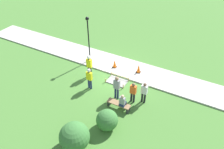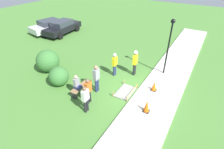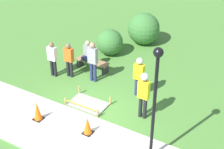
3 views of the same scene
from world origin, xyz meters
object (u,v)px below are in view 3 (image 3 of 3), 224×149
at_px(traffic_cone_near_patch, 37,111).
at_px(worker_supervisor, 144,91).
at_px(lamppost_near, 155,90).
at_px(worker_assistant, 139,74).
at_px(park_bench, 92,63).
at_px(bystander_in_white_shirt, 93,59).
at_px(person_seated_on_bench, 88,52).
at_px(traffic_cone_far_patch, 88,126).
at_px(bystander_in_gray_shirt, 53,57).
at_px(bystander_in_orange_shirt, 69,58).

distance_m(traffic_cone_near_patch, worker_supervisor, 3.84).
relative_size(traffic_cone_near_patch, lamppost_near, 0.20).
bearing_deg(worker_assistant, worker_supervisor, -56.88).
xyz_separation_m(park_bench, worker_supervisor, (3.48, -1.97, 0.82)).
bearing_deg(bystander_in_white_shirt, person_seated_on_bench, 135.21).
bearing_deg(worker_supervisor, traffic_cone_near_patch, -145.76).
bearing_deg(traffic_cone_far_patch, worker_assistant, 82.58).
bearing_deg(lamppost_near, worker_assistant, 122.93).
bearing_deg(person_seated_on_bench, worker_supervisor, -28.28).
bearing_deg(bystander_in_white_shirt, park_bench, 125.42).
relative_size(worker_supervisor, bystander_in_gray_shirt, 1.16).
distance_m(traffic_cone_near_patch, bystander_in_gray_shirt, 3.22).
xyz_separation_m(worker_supervisor, bystander_in_white_shirt, (-2.92, 1.19, -0.09)).
bearing_deg(park_bench, worker_assistant, -16.40).
bearing_deg(lamppost_near, traffic_cone_near_patch, -175.45).
relative_size(traffic_cone_near_patch, traffic_cone_far_patch, 1.13).
relative_size(traffic_cone_near_patch, worker_assistant, 0.44).
xyz_separation_m(park_bench, worker_assistant, (2.71, -0.80, 0.69)).
relative_size(worker_supervisor, lamppost_near, 0.49).
height_order(park_bench, bystander_in_orange_shirt, bystander_in_orange_shirt).
relative_size(traffic_cone_far_patch, bystander_in_gray_shirt, 0.41).
bearing_deg(worker_supervisor, bystander_in_white_shirt, 157.85).
relative_size(traffic_cone_far_patch, park_bench, 0.43).
distance_m(traffic_cone_far_patch, bystander_in_white_shirt, 3.57).
height_order(worker_assistant, bystander_in_orange_shirt, worker_assistant).
height_order(worker_supervisor, lamppost_near, lamppost_near).
relative_size(worker_assistant, lamppost_near, 0.45).
bearing_deg(bystander_in_white_shirt, lamppost_near, -36.16).
bearing_deg(bystander_in_orange_shirt, bystander_in_gray_shirt, -154.16).
xyz_separation_m(traffic_cone_near_patch, park_bench, (-0.35, 4.10, -0.15)).
relative_size(traffic_cone_far_patch, lamppost_near, 0.17).
bearing_deg(person_seated_on_bench, bystander_in_white_shirt, -44.79).
xyz_separation_m(traffic_cone_far_patch, bystander_in_gray_shirt, (-3.49, 2.53, 0.48)).
bearing_deg(bystander_in_gray_shirt, lamppost_near, -22.97).
xyz_separation_m(person_seated_on_bench, lamppost_near, (4.91, -3.81, 1.81)).
relative_size(traffic_cone_far_patch, person_seated_on_bench, 0.75).
bearing_deg(person_seated_on_bench, traffic_cone_far_patch, -56.17).
relative_size(worker_assistant, bystander_in_gray_shirt, 1.06).
relative_size(person_seated_on_bench, worker_supervisor, 0.47).
xyz_separation_m(traffic_cone_far_patch, bystander_in_white_shirt, (-1.76, 3.04, 0.62)).
distance_m(worker_supervisor, worker_assistant, 1.41).
height_order(traffic_cone_far_patch, park_bench, traffic_cone_far_patch).
distance_m(worker_supervisor, bystander_in_orange_shirt, 4.14).
xyz_separation_m(bystander_in_gray_shirt, lamppost_near, (5.81, -2.46, 1.71)).
height_order(worker_supervisor, bystander_in_gray_shirt, worker_supervisor).
height_order(park_bench, bystander_in_white_shirt, bystander_in_white_shirt).
xyz_separation_m(traffic_cone_near_patch, bystander_in_white_shirt, (0.21, 3.32, 0.58)).
xyz_separation_m(bystander_in_white_shirt, lamppost_near, (4.07, -2.98, 1.57)).
height_order(person_seated_on_bench, worker_assistant, worker_assistant).
relative_size(person_seated_on_bench, bystander_in_orange_shirt, 0.56).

